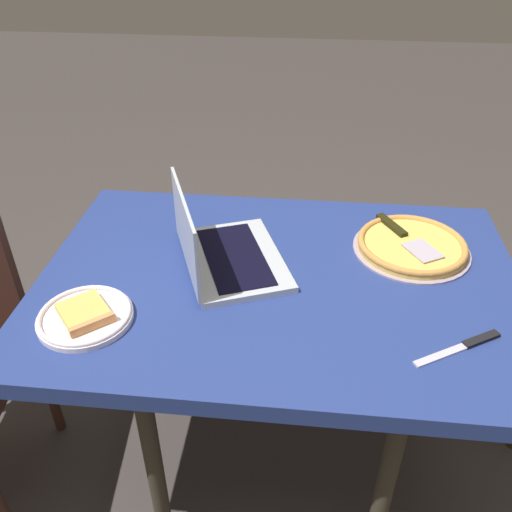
{
  "coord_description": "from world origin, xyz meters",
  "views": [
    {
      "loc": [
        0.06,
        -1.12,
        1.58
      ],
      "look_at": [
        -0.07,
        0.04,
        0.78
      ],
      "focal_mm": 37.55,
      "sensor_mm": 36.0,
      "label": 1
    }
  ],
  "objects_px": {
    "table_knife": "(466,345)",
    "dining_table": "(279,296)",
    "pizza_tray": "(412,245)",
    "laptop": "(220,251)",
    "pizza_plate": "(85,316)"
  },
  "relations": [
    {
      "from": "table_knife",
      "to": "dining_table",
      "type": "bearing_deg",
      "value": 153.67
    },
    {
      "from": "dining_table",
      "to": "pizza_tray",
      "type": "relative_size",
      "value": 3.89
    },
    {
      "from": "laptop",
      "to": "pizza_plate",
      "type": "relative_size",
      "value": 1.87
    },
    {
      "from": "laptop",
      "to": "pizza_plate",
      "type": "height_order",
      "value": "laptop"
    },
    {
      "from": "laptop",
      "to": "pizza_plate",
      "type": "distance_m",
      "value": 0.38
    },
    {
      "from": "dining_table",
      "to": "pizza_tray",
      "type": "distance_m",
      "value": 0.4
    },
    {
      "from": "pizza_plate",
      "to": "pizza_tray",
      "type": "distance_m",
      "value": 0.88
    },
    {
      "from": "dining_table",
      "to": "laptop",
      "type": "distance_m",
      "value": 0.2
    },
    {
      "from": "pizza_plate",
      "to": "pizza_tray",
      "type": "bearing_deg",
      "value": 25.39
    },
    {
      "from": "pizza_tray",
      "to": "table_knife",
      "type": "height_order",
      "value": "pizza_tray"
    },
    {
      "from": "dining_table",
      "to": "pizza_plate",
      "type": "bearing_deg",
      "value": -153.86
    },
    {
      "from": "pizza_tray",
      "to": "table_knife",
      "type": "relative_size",
      "value": 1.55
    },
    {
      "from": "dining_table",
      "to": "pizza_plate",
      "type": "xyz_separation_m",
      "value": [
        -0.44,
        -0.22,
        0.08
      ]
    },
    {
      "from": "dining_table",
      "to": "table_knife",
      "type": "bearing_deg",
      "value": -26.33
    },
    {
      "from": "laptop",
      "to": "pizza_tray",
      "type": "distance_m",
      "value": 0.53
    }
  ]
}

